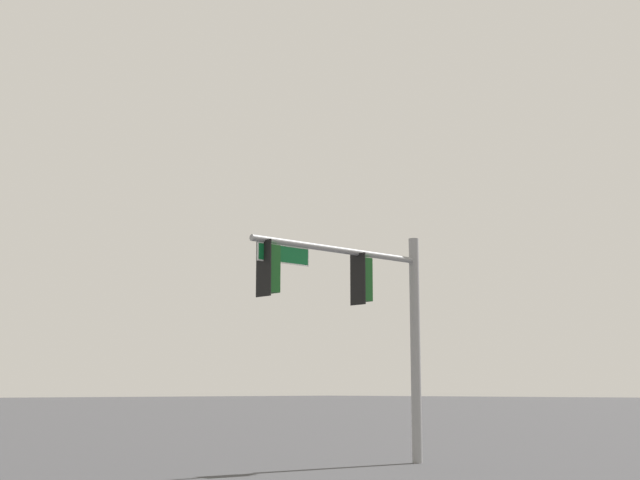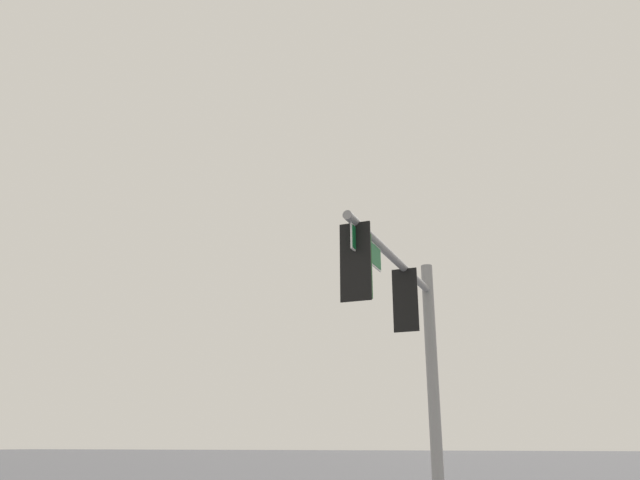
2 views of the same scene
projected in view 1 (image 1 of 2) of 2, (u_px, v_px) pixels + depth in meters
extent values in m
cylinder|color=gray|center=(415.00, 349.00, 23.47)|extent=(0.27, 0.27, 5.89)
cylinder|color=gray|center=(339.00, 250.00, 22.04)|extent=(5.50, 0.40, 0.15)
cube|color=black|center=(358.00, 279.00, 22.35)|extent=(0.05, 0.52, 1.30)
cube|color=#144719|center=(363.00, 280.00, 22.48)|extent=(0.37, 0.34, 1.10)
cylinder|color=#144719|center=(363.00, 256.00, 22.58)|extent=(0.04, 0.04, 0.12)
cylinder|color=#340503|center=(369.00, 267.00, 22.66)|extent=(0.04, 0.22, 0.22)
cylinder|color=yellow|center=(369.00, 280.00, 22.61)|extent=(0.04, 0.22, 0.22)
cylinder|color=black|center=(369.00, 293.00, 22.55)|extent=(0.04, 0.22, 0.22)
cube|color=black|center=(264.00, 268.00, 20.35)|extent=(0.05, 0.52, 1.30)
cube|color=#144719|center=(270.00, 269.00, 20.47)|extent=(0.37, 0.34, 1.10)
cylinder|color=#144719|center=(270.00, 243.00, 20.58)|extent=(0.04, 0.04, 0.12)
cylinder|color=#340503|center=(277.00, 256.00, 20.66)|extent=(0.04, 0.22, 0.22)
cylinder|color=yellow|center=(277.00, 270.00, 20.61)|extent=(0.04, 0.22, 0.22)
cylinder|color=black|center=(277.00, 284.00, 20.55)|extent=(0.04, 0.22, 0.22)
cube|color=#0F602D|center=(283.00, 254.00, 20.80)|extent=(1.50, 0.11, 0.38)
cube|color=white|center=(283.00, 254.00, 20.80)|extent=(1.56, 0.09, 0.44)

